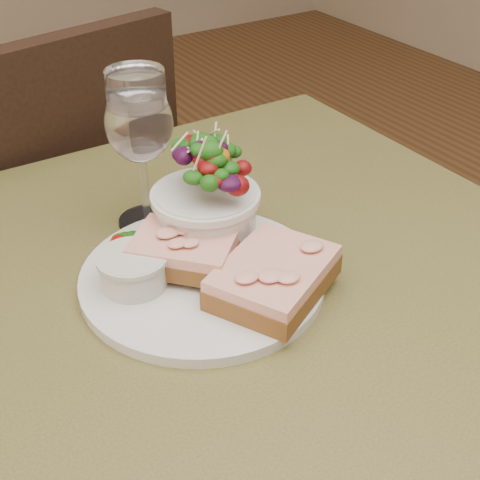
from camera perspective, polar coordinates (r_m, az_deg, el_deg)
cafe_table at (r=0.76m, az=-0.89°, el=-10.83°), size 0.80×0.80×0.75m
chair_far at (r=1.42m, az=-16.02°, el=-6.42°), size 0.50×0.50×0.90m
dinner_plate at (r=0.71m, az=-3.22°, el=-3.20°), size 0.26×0.26×0.01m
sandwich_front at (r=0.67m, az=2.90°, el=-3.17°), size 0.16×0.14×0.03m
sandwich_back at (r=0.70m, az=-4.78°, el=-0.86°), size 0.13×0.13×0.03m
ramekin at (r=0.68m, az=-9.09°, el=-2.43°), size 0.07×0.07×0.04m
salad_bowl at (r=0.72m, az=-2.98°, el=3.99°), size 0.11×0.11×0.13m
garnish at (r=0.75m, az=-9.76°, el=-0.16°), size 0.05×0.04×0.02m
wine_glass at (r=0.76m, az=-8.59°, el=9.45°), size 0.08×0.08×0.18m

